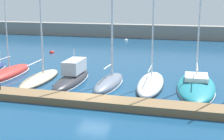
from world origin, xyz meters
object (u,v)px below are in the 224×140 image
(sailboat_red_second, at_px, (8,73))
(sailboat_sand_third, at_px, (40,77))
(sailboat_teal_seventh, at_px, (196,85))
(mooring_buoy_red, at_px, (52,53))
(sailboat_slate_fifth, at_px, (109,81))
(motorboat_charcoal_fourth, at_px, (73,76))
(sailboat_white_sixth, at_px, (151,83))
(mooring_buoy_white, at_px, (126,41))

(sailboat_red_second, distance_m, sailboat_sand_third, 4.21)
(sailboat_teal_seventh, bearing_deg, sailboat_red_second, 88.55)
(sailboat_red_second, xyz_separation_m, mooring_buoy_red, (-1.97, 14.32, -0.35))
(sailboat_sand_third, bearing_deg, sailboat_slate_fifth, -94.45)
(sailboat_red_second, height_order, motorboat_charcoal_fourth, sailboat_red_second)
(sailboat_white_sixth, distance_m, mooring_buoy_white, 32.93)
(sailboat_sand_third, bearing_deg, sailboat_red_second, 73.97)
(sailboat_sand_third, height_order, sailboat_teal_seventh, sailboat_sand_third)
(sailboat_slate_fifth, distance_m, mooring_buoy_red, 20.10)
(sailboat_red_second, bearing_deg, sailboat_sand_third, -105.12)
(sailboat_white_sixth, bearing_deg, sailboat_teal_seventh, -84.13)
(sailboat_slate_fifth, bearing_deg, sailboat_red_second, 85.74)
(mooring_buoy_white, bearing_deg, mooring_buoy_red, -113.11)
(sailboat_slate_fifth, bearing_deg, mooring_buoy_red, 41.10)
(sailboat_slate_fifth, relative_size, sailboat_teal_seventh, 0.85)
(sailboat_teal_seventh, bearing_deg, sailboat_sand_third, 92.12)
(sailboat_sand_third, bearing_deg, sailboat_teal_seventh, -89.76)
(sailboat_slate_fifth, xyz_separation_m, mooring_buoy_white, (-5.97, 32.03, -0.44))
(sailboat_sand_third, bearing_deg, mooring_buoy_white, -6.23)
(sailboat_slate_fifth, relative_size, mooring_buoy_white, 21.44)
(motorboat_charcoal_fourth, bearing_deg, sailboat_red_second, 83.61)
(motorboat_charcoal_fourth, bearing_deg, sailboat_slate_fifth, -99.69)
(sailboat_teal_seventh, height_order, mooring_buoy_red, sailboat_teal_seventh)
(sailboat_white_sixth, distance_m, mooring_buoy_red, 22.36)
(sailboat_sand_third, relative_size, sailboat_slate_fifth, 1.18)
(sailboat_slate_fifth, height_order, mooring_buoy_white, sailboat_slate_fifth)
(motorboat_charcoal_fourth, xyz_separation_m, sailboat_white_sixth, (7.57, 0.13, -0.19))
(motorboat_charcoal_fourth, bearing_deg, mooring_buoy_white, 0.90)
(sailboat_red_second, bearing_deg, motorboat_charcoal_fourth, -96.74)
(sailboat_white_sixth, relative_size, mooring_buoy_white, 21.59)
(motorboat_charcoal_fourth, height_order, sailboat_slate_fifth, sailboat_slate_fifth)
(sailboat_red_second, bearing_deg, sailboat_slate_fifth, -97.87)
(sailboat_teal_seventh, relative_size, mooring_buoy_red, 22.91)
(mooring_buoy_white, bearing_deg, sailboat_white_sixth, -72.82)
(sailboat_sand_third, bearing_deg, motorboat_charcoal_fourth, -86.88)
(motorboat_charcoal_fourth, distance_m, sailboat_white_sixth, 7.57)
(motorboat_charcoal_fourth, distance_m, mooring_buoy_red, 17.47)
(sailboat_white_sixth, relative_size, mooring_buoy_red, 19.70)
(motorboat_charcoal_fourth, xyz_separation_m, mooring_buoy_red, (-9.35, 14.76, -0.52))
(sailboat_slate_fifth, height_order, sailboat_white_sixth, sailboat_white_sixth)
(mooring_buoy_red, bearing_deg, motorboat_charcoal_fourth, -57.65)
(sailboat_red_second, xyz_separation_m, sailboat_slate_fifth, (11.18, -0.88, 0.08))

